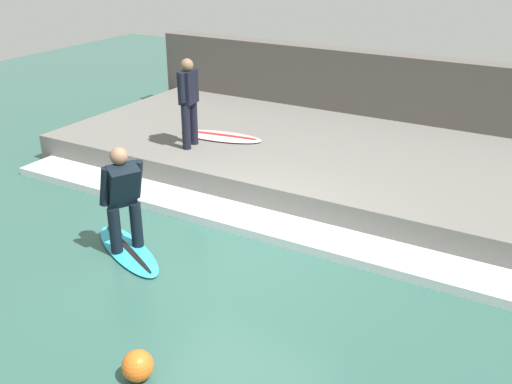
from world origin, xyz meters
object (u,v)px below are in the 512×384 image
object	(u,v)px
marker_buoy	(138,366)
surfboard_waiting_near	(221,136)
surfboard_riding	(128,250)
surfer_riding	(123,194)
surfer_waiting_near	(189,98)

from	to	relation	value
marker_buoy	surfboard_waiting_near	bearing A→B (deg)	25.32
surfboard_waiting_near	surfboard_riding	bearing A→B (deg)	-167.72
surfboard_waiting_near	marker_buoy	xyz separation A→B (m)	(-5.56, -2.63, -0.37)
surfer_riding	surfboard_waiting_near	bearing A→B (deg)	12.28
surfboard_waiting_near	marker_buoy	world-z (taller)	surfboard_waiting_near
surfer_riding	marker_buoy	xyz separation A→B (m)	(-1.94, -1.84, -0.73)
surfer_riding	surfboard_waiting_near	size ratio (longest dim) A/B	0.88
surfboard_riding	surfboard_waiting_near	xyz separation A→B (m)	(3.62, 0.79, 0.51)
surfboard_riding	surfboard_waiting_near	bearing A→B (deg)	12.28
surfer_riding	surfer_waiting_near	size ratio (longest dim) A/B	0.93
surfer_riding	surfer_waiting_near	xyz separation A→B (m)	(2.94, 1.01, 0.52)
surfer_waiting_near	marker_buoy	size ratio (longest dim) A/B	4.96
surfer_riding	surfboard_waiting_near	distance (m)	3.72
surfer_waiting_near	surfboard_waiting_near	bearing A→B (deg)	-17.71
surfer_riding	marker_buoy	world-z (taller)	surfer_riding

